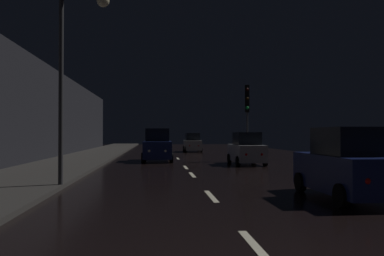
% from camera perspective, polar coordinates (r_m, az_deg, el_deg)
% --- Properties ---
extents(ground, '(26.35, 84.00, 0.02)m').
position_cam_1_polar(ground, '(27.81, -1.92, -4.75)').
color(ground, black).
extents(sidewalk_left, '(4.40, 84.00, 0.15)m').
position_cam_1_polar(sidewalk_left, '(28.27, -16.23, -4.48)').
color(sidewalk_left, '#33302D').
rests_on(sidewalk_left, ground).
extents(building_facade_left, '(0.80, 63.00, 6.73)m').
position_cam_1_polar(building_facade_left, '(25.51, -23.44, 2.56)').
color(building_facade_left, black).
rests_on(building_facade_left, ground).
extents(lane_centerline, '(0.16, 25.19, 0.01)m').
position_cam_1_polar(lane_centerline, '(17.35, 0.15, -7.04)').
color(lane_centerline, beige).
rests_on(lane_centerline, ground).
extents(traffic_light_far_right, '(0.37, 0.48, 5.27)m').
position_cam_1_polar(traffic_light_far_right, '(27.22, 8.13, 3.33)').
color(traffic_light_far_right, '#38383A').
rests_on(traffic_light_far_right, ground).
extents(streetlamp_overhead, '(1.70, 0.44, 6.70)m').
position_cam_1_polar(streetlamp_overhead, '(14.03, -16.79, 9.91)').
color(streetlamp_overhead, '#2D2D30').
rests_on(streetlamp_overhead, ground).
extents(car_approaching_headlights, '(2.05, 4.44, 2.23)m').
position_cam_1_polar(car_approaching_headlights, '(26.63, -5.14, -2.70)').
color(car_approaching_headlights, '#141E51').
rests_on(car_approaching_headlights, ground).
extents(car_parked_right_near, '(1.89, 4.09, 2.06)m').
position_cam_1_polar(car_parked_right_near, '(12.14, 21.81, -5.19)').
color(car_parked_right_near, '#141E51').
rests_on(car_parked_right_near, ground).
extents(car_parked_right_far, '(1.80, 3.91, 1.97)m').
position_cam_1_polar(car_parked_right_far, '(23.96, 8.02, -3.19)').
color(car_parked_right_far, '#A5A8AD').
rests_on(car_parked_right_far, ground).
extents(car_distant_taillights, '(1.79, 3.87, 1.95)m').
position_cam_1_polar(car_distant_taillights, '(40.31, 0.05, -2.27)').
color(car_distant_taillights, silver).
rests_on(car_distant_taillights, ground).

